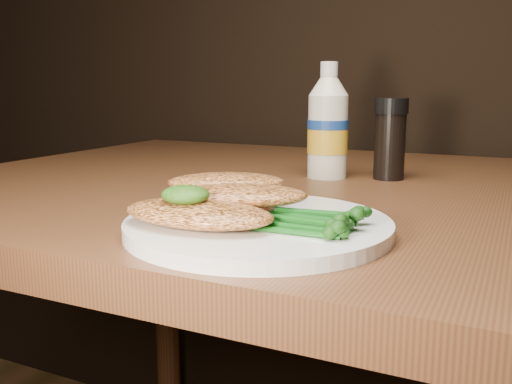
% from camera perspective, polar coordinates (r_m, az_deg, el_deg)
% --- Properties ---
extents(plate, '(0.25, 0.25, 0.01)m').
position_cam_1_polar(plate, '(0.52, 0.22, -3.44)').
color(plate, white).
rests_on(plate, dining_table).
extents(chicken_front, '(0.14, 0.08, 0.02)m').
position_cam_1_polar(chicken_front, '(0.49, -5.91, -2.17)').
color(chicken_front, '#E58B48').
rests_on(chicken_front, plate).
extents(chicken_mid, '(0.15, 0.11, 0.02)m').
position_cam_1_polar(chicken_mid, '(0.53, -2.04, -0.29)').
color(chicken_mid, '#E58B48').
rests_on(chicken_mid, plate).
extents(chicken_back, '(0.13, 0.11, 0.02)m').
position_cam_1_polar(chicken_back, '(0.56, -3.07, 1.03)').
color(chicken_back, '#E58B48').
rests_on(chicken_back, plate).
extents(pesto_front, '(0.05, 0.05, 0.02)m').
position_cam_1_polar(pesto_front, '(0.49, -7.17, -0.27)').
color(pesto_front, black).
rests_on(pesto_front, chicken_front).
extents(broccolini_bundle, '(0.14, 0.12, 0.02)m').
position_cam_1_polar(broccolini_bundle, '(0.48, 4.89, -2.64)').
color(broccolini_bundle, '#125414').
rests_on(broccolini_bundle, plate).
extents(mayo_bottle, '(0.07, 0.07, 0.16)m').
position_cam_1_polar(mayo_bottle, '(0.82, 7.30, 7.19)').
color(mayo_bottle, silver).
rests_on(mayo_bottle, dining_table).
extents(pepper_grinder, '(0.05, 0.05, 0.11)m').
position_cam_1_polar(pepper_grinder, '(0.82, 13.41, 5.24)').
color(pepper_grinder, black).
rests_on(pepper_grinder, dining_table).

